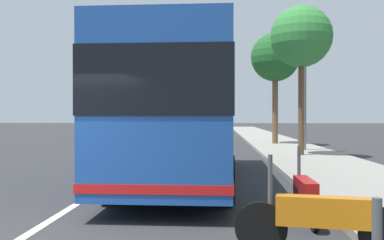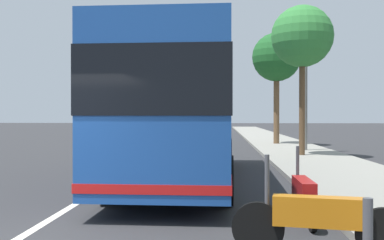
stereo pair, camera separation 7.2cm
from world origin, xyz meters
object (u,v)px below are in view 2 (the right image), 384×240
Objects in this scene: motorcycle_nearest_curb at (304,194)px; roadside_tree_mid_block at (302,37)px; utility_pole at (305,87)px; car_behind_bus at (158,130)px; car_oncoming at (158,130)px; coach_bus at (184,108)px; roadside_tree_far_block at (277,58)px; motorcycle_mid_row at (318,220)px.

motorcycle_nearest_curb is 12.59m from roadside_tree_mid_block.
motorcycle_nearest_curb is at bearing 169.45° from utility_pole.
car_behind_bus is 1.06× the size of car_oncoming.
motorcycle_nearest_curb is (-4.56, -2.43, -1.55)m from coach_bus.
roadside_tree_far_block reaches higher than car_behind_bus.
car_oncoming is 10.45m from roadside_tree_far_block.
utility_pole is (2.79, -0.63, -1.93)m from roadside_tree_mid_block.
motorcycle_nearest_curb is at bearing 174.30° from roadside_tree_far_block.
roadside_tree_mid_block is at bearing -88.81° from motorcycle_mid_row.
motorcycle_mid_row is 32.07m from car_behind_bus.
car_behind_bus is 0.70× the size of utility_pole.
coach_bus is 5.40m from motorcycle_nearest_curb.
roadside_tree_far_block reaches higher than utility_pole.
roadside_tree_mid_block is (11.51, -2.03, 4.67)m from motorcycle_nearest_curb.
coach_bus is at bearing 163.69° from roadside_tree_far_block.
car_oncoming reaches higher than motorcycle_nearest_curb.
motorcycle_nearest_curb is 0.32× the size of utility_pole.
coach_bus is at bearing -60.91° from motorcycle_mid_row.
car_oncoming is at bearing 39.70° from utility_pole.
car_oncoming is 0.66× the size of utility_pole.
roadside_tree_mid_block reaches higher than coach_bus.
car_oncoming is at bearing -67.37° from motorcycle_mid_row.
utility_pole is at bearing -89.40° from motorcycle_mid_row.
roadside_tree_far_block reaches higher than motorcycle_mid_row.
coach_bus is at bearing 147.32° from roadside_tree_mid_block.
coach_bus reaches higher than car_behind_bus.
coach_bus is 25.17m from car_behind_bus.
car_behind_bus is 4.72m from car_oncoming.
motorcycle_mid_row is 27.35m from car_oncoming.
coach_bus is at bearing 28.37° from motorcycle_nearest_curb.
utility_pole is at bearing 35.91° from car_behind_bus.
utility_pole reaches higher than motorcycle_mid_row.
car_behind_bus is (24.78, 4.19, -1.34)m from coach_bus.
roadside_tree_mid_block is at bearing 167.23° from utility_pole.
motorcycle_mid_row is 1.06× the size of motorcycle_nearest_curb.
coach_bus is 1.62× the size of roadside_tree_mid_block.
car_oncoming is (24.67, 5.94, 0.29)m from motorcycle_nearest_curb.
car_oncoming is (-4.67, -0.67, 0.08)m from car_behind_bus.
car_behind_bus is 17.85m from utility_pole.
car_oncoming is at bearing 13.89° from motorcycle_nearest_curb.
motorcycle_mid_row is 14.53m from roadside_tree_mid_block.
roadside_tree_mid_block is (-13.16, -7.97, 4.37)m from car_oncoming.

